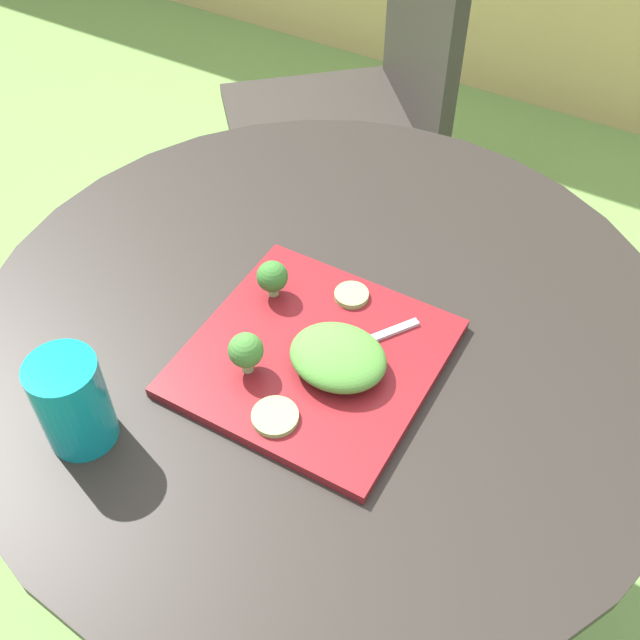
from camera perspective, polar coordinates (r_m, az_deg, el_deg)
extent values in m
plane|color=#70994C|center=(1.60, 0.29, -17.88)|extent=(12.00, 12.00, 0.00)
cylinder|color=#28231E|center=(0.99, 0.45, -0.58)|extent=(0.91, 0.91, 0.02)
cylinder|color=#28231E|center=(1.27, 0.36, -10.93)|extent=(0.06, 0.06, 0.67)
cylinder|color=#28231E|center=(1.58, 0.29, -17.59)|extent=(0.44, 0.44, 0.04)
cube|color=#332D28|center=(1.83, 0.57, 13.76)|extent=(0.62, 0.62, 0.03)
cube|color=#332D28|center=(1.76, 7.48, 20.91)|extent=(0.30, 0.33, 0.45)
cylinder|color=#332D28|center=(2.08, -5.50, 10.89)|extent=(0.02, 0.02, 0.43)
cylinder|color=#332D28|center=(1.80, -3.87, 4.17)|extent=(0.02, 0.02, 0.43)
cylinder|color=#332D28|center=(2.13, 4.31, 12.11)|extent=(0.02, 0.02, 0.43)
cylinder|color=#332D28|center=(1.87, 7.14, 5.72)|extent=(0.02, 0.02, 0.43)
cube|color=maroon|center=(0.94, -0.47, -2.74)|extent=(0.29, 0.29, 0.01)
cylinder|color=#0F8C93|center=(0.87, -17.69, -5.76)|extent=(0.08, 0.08, 0.12)
cylinder|color=#0D777D|center=(0.89, -17.43, -6.45)|extent=(0.07, 0.07, 0.08)
cube|color=silver|center=(0.95, 4.37, -1.15)|extent=(0.07, 0.10, 0.00)
cube|color=silver|center=(0.93, 0.22, -2.75)|extent=(0.04, 0.05, 0.00)
ellipsoid|color=#519338|center=(0.90, 1.33, -2.73)|extent=(0.12, 0.10, 0.04)
cylinder|color=#99B770|center=(0.92, -5.34, -3.27)|extent=(0.01, 0.01, 0.02)
sphere|color=#427F33|center=(0.90, -5.46, -2.22)|extent=(0.04, 0.04, 0.04)
cylinder|color=#99B770|center=(1.00, -3.49, 2.18)|extent=(0.01, 0.01, 0.01)
sphere|color=#38752D|center=(0.98, -3.56, 3.16)|extent=(0.04, 0.04, 0.04)
cylinder|color=#8EB766|center=(0.99, 2.33, 1.84)|extent=(0.04, 0.04, 0.01)
cylinder|color=#8EB766|center=(0.88, -3.31, -7.08)|extent=(0.05, 0.05, 0.01)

